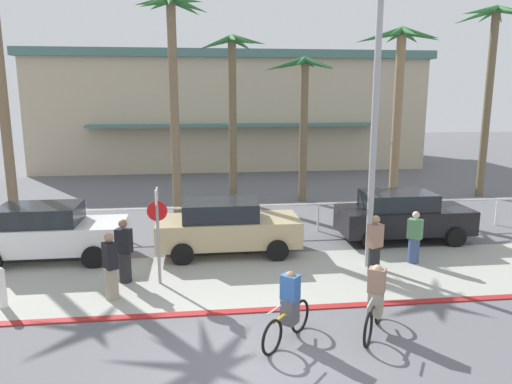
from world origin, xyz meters
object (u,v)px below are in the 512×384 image
object	(u,v)px
car_white_1	(48,232)
car_tan_2	(226,226)
palm_tree_6	(492,55)
palm_tree_5	(399,74)
car_black_3	(402,216)
pedestrian_3	(124,254)
pedestrian_1	(375,248)
pedestrian_2	(414,240)
streetlight_curb	(378,119)
cyclist_black_0	(375,301)
palm_tree_4	(303,95)
palm_tree_3	(232,77)
stop_sign_bike_lane	(158,222)
cyclist_yellow_1	(289,308)
pedestrian_0	(111,269)
bollard_0	(2,287)
palm_tree_2	(173,55)

from	to	relation	value
car_white_1	car_tan_2	world-z (taller)	same
palm_tree_6	palm_tree_5	bearing A→B (deg)	-154.89
palm_tree_6	car_black_3	distance (m)	10.93
car_tan_2	pedestrian_3	world-z (taller)	pedestrian_3
car_tan_2	palm_tree_6	bearing A→B (deg)	29.03
palm_tree_6	pedestrian_1	size ratio (longest dim) A/B	5.18
pedestrian_3	car_black_3	bearing A→B (deg)	17.13
car_black_3	pedestrian_2	size ratio (longest dim) A/B	2.80
streetlight_curb	cyclist_black_0	xyz separation A→B (m)	(-1.22, -3.56, -3.58)
car_white_1	cyclist_black_0	size ratio (longest dim) A/B	2.79
car_tan_2	car_black_3	xyz separation A→B (m)	(6.01, 0.64, 0.00)
streetlight_curb	palm_tree_6	size ratio (longest dim) A/B	0.85
car_tan_2	pedestrian_1	distance (m)	4.58
palm_tree_4	car_white_1	world-z (taller)	palm_tree_4
car_black_3	streetlight_curb	bearing A→B (deg)	-128.16
palm_tree_5	pedestrian_3	distance (m)	12.95
palm_tree_3	cyclist_black_0	bearing A→B (deg)	-81.11
pedestrian_2	stop_sign_bike_lane	bearing A→B (deg)	-174.42
palm_tree_4	cyclist_yellow_1	size ratio (longest dim) A/B	4.34
pedestrian_3	palm_tree_6	bearing A→B (deg)	30.46
car_black_3	cyclist_yellow_1	distance (m)	8.08
palm_tree_3	pedestrian_2	xyz separation A→B (m)	(4.67, -8.99, -4.89)
car_tan_2	pedestrian_2	size ratio (longest dim) A/B	2.80
pedestrian_2	palm_tree_4	bearing A→B (deg)	99.84
car_tan_2	pedestrian_2	world-z (taller)	car_tan_2
pedestrian_1	car_tan_2	bearing A→B (deg)	148.72
palm_tree_4	palm_tree_5	bearing A→B (deg)	-38.53
pedestrian_0	pedestrian_3	xyz separation A→B (m)	(0.18, 1.06, 0.03)
cyclist_black_0	stop_sign_bike_lane	bearing A→B (deg)	145.65
bollard_0	palm_tree_3	bearing A→B (deg)	59.96
car_tan_2	pedestrian_1	xyz separation A→B (m)	(3.91, -2.38, -0.08)
stop_sign_bike_lane	pedestrian_0	bearing A→B (deg)	-141.74
stop_sign_bike_lane	streetlight_curb	xyz separation A→B (m)	(5.90, 0.36, 2.60)
car_tan_2	cyclist_yellow_1	bearing A→B (deg)	-80.77
palm_tree_6	pedestrian_3	xyz separation A→B (m)	(-15.54, -9.14, -5.82)
palm_tree_6	palm_tree_4	bearing A→B (deg)	179.72
stop_sign_bike_lane	palm_tree_4	xyz separation A→B (m)	(5.83, 9.39, 3.15)
cyclist_black_0	pedestrian_2	xyz separation A→B (m)	(2.65, 3.92, 0.02)
car_black_3	palm_tree_4	bearing A→B (deg)	107.84
cyclist_black_0	palm_tree_2	bearing A→B (deg)	112.46
streetlight_curb	car_black_3	bearing A→B (deg)	51.84
stop_sign_bike_lane	pedestrian_0	world-z (taller)	stop_sign_bike_lane
bollard_0	car_black_3	bearing A→B (deg)	19.07
palm_tree_3	pedestrian_2	distance (m)	11.25
car_tan_2	cyclist_black_0	distance (m)	6.15
palm_tree_2	car_white_1	size ratio (longest dim) A/B	1.96
palm_tree_4	pedestrian_1	distance (m)	10.31
car_tan_2	streetlight_curb	bearing A→B (deg)	-25.68
palm_tree_4	pedestrian_0	distance (m)	13.01
stop_sign_bike_lane	palm_tree_4	distance (m)	11.49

